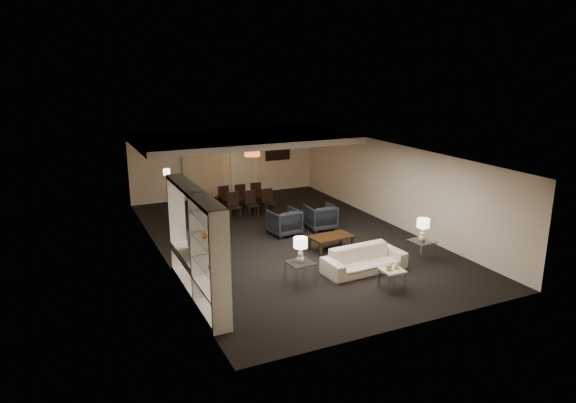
% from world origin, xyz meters
% --- Properties ---
extents(floor, '(11.00, 11.00, 0.00)m').
position_xyz_m(floor, '(0.00, 0.00, 0.00)').
color(floor, black).
rests_on(floor, ground).
extents(ceiling, '(7.00, 11.00, 0.02)m').
position_xyz_m(ceiling, '(0.00, 0.00, 2.50)').
color(ceiling, silver).
rests_on(ceiling, ground).
extents(wall_back, '(7.00, 0.02, 2.50)m').
position_xyz_m(wall_back, '(0.00, 5.50, 1.25)').
color(wall_back, beige).
rests_on(wall_back, ground).
extents(wall_front, '(7.00, 0.02, 2.50)m').
position_xyz_m(wall_front, '(0.00, -5.50, 1.25)').
color(wall_front, beige).
rests_on(wall_front, ground).
extents(wall_left, '(0.02, 11.00, 2.50)m').
position_xyz_m(wall_left, '(-3.50, 0.00, 1.25)').
color(wall_left, beige).
rests_on(wall_left, ground).
extents(wall_right, '(0.02, 11.00, 2.50)m').
position_xyz_m(wall_right, '(3.50, 0.00, 1.25)').
color(wall_right, beige).
rests_on(wall_right, ground).
extents(ceiling_soffit, '(7.00, 4.00, 0.20)m').
position_xyz_m(ceiling_soffit, '(0.00, 3.50, 2.40)').
color(ceiling_soffit, silver).
rests_on(ceiling_soffit, ceiling).
extents(curtains, '(1.50, 0.12, 2.40)m').
position_xyz_m(curtains, '(-0.90, 5.42, 1.20)').
color(curtains, beige).
rests_on(curtains, wall_back).
extents(door, '(0.90, 0.05, 2.10)m').
position_xyz_m(door, '(0.70, 5.47, 1.05)').
color(door, silver).
rests_on(door, wall_back).
extents(painting, '(0.95, 0.04, 0.65)m').
position_xyz_m(painting, '(2.10, 5.46, 1.55)').
color(painting, '#142D38').
rests_on(painting, wall_back).
extents(media_unit, '(0.38, 3.40, 2.35)m').
position_xyz_m(media_unit, '(-3.31, -2.60, 1.18)').
color(media_unit, white).
rests_on(media_unit, wall_left).
extents(pendant_light, '(0.52, 0.52, 0.24)m').
position_xyz_m(pendant_light, '(0.30, 3.50, 1.92)').
color(pendant_light, '#D8591E').
rests_on(pendant_light, ceiling_soffit).
extents(sofa, '(2.06, 0.89, 0.59)m').
position_xyz_m(sofa, '(0.66, -2.88, 0.30)').
color(sofa, beige).
rests_on(sofa, floor).
extents(coffee_table, '(1.16, 0.73, 0.40)m').
position_xyz_m(coffee_table, '(0.66, -1.28, 0.20)').
color(coffee_table, black).
rests_on(coffee_table, floor).
extents(armchair_left, '(0.90, 0.92, 0.75)m').
position_xyz_m(armchair_left, '(0.06, 0.42, 0.38)').
color(armchair_left, black).
rests_on(armchair_left, floor).
extents(armchair_right, '(0.84, 0.86, 0.75)m').
position_xyz_m(armchair_right, '(1.26, 0.42, 0.38)').
color(armchair_right, black).
rests_on(armchair_right, floor).
extents(side_table_left, '(0.59, 0.59, 0.52)m').
position_xyz_m(side_table_left, '(-1.04, -2.88, 0.26)').
color(side_table_left, white).
rests_on(side_table_left, floor).
extents(side_table_right, '(0.61, 0.61, 0.52)m').
position_xyz_m(side_table_right, '(2.36, -2.88, 0.26)').
color(side_table_right, white).
rests_on(side_table_right, floor).
extents(table_lamp_left, '(0.32, 0.32, 0.57)m').
position_xyz_m(table_lamp_left, '(-1.04, -2.88, 0.80)').
color(table_lamp_left, beige).
rests_on(table_lamp_left, side_table_left).
extents(table_lamp_right, '(0.35, 0.35, 0.57)m').
position_xyz_m(table_lamp_right, '(2.36, -2.88, 0.80)').
color(table_lamp_right, beige).
rests_on(table_lamp_right, side_table_right).
extents(marble_table, '(0.47, 0.47, 0.46)m').
position_xyz_m(marble_table, '(0.66, -3.98, 0.23)').
color(marble_table, white).
rests_on(marble_table, floor).
extents(gold_gourd_a, '(0.15, 0.15, 0.15)m').
position_xyz_m(gold_gourd_a, '(0.56, -3.98, 0.54)').
color(gold_gourd_a, tan).
rests_on(gold_gourd_a, marble_table).
extents(gold_gourd_b, '(0.13, 0.13, 0.13)m').
position_xyz_m(gold_gourd_b, '(0.76, -3.98, 0.53)').
color(gold_gourd_b, '#E3BA78').
rests_on(gold_gourd_b, marble_table).
extents(television, '(1.03, 0.14, 0.59)m').
position_xyz_m(television, '(-3.28, -2.01, 1.05)').
color(television, black).
rests_on(television, media_unit).
extents(vase_blue, '(0.17, 0.17, 0.17)m').
position_xyz_m(vase_blue, '(-3.31, -3.78, 1.15)').
color(vase_blue, '#222494').
rests_on(vase_blue, media_unit).
extents(vase_amber, '(0.16, 0.16, 0.17)m').
position_xyz_m(vase_amber, '(-3.31, -3.34, 1.64)').
color(vase_amber, '#C18E40').
rests_on(vase_amber, media_unit).
extents(floor_speaker, '(0.11, 0.11, 1.02)m').
position_xyz_m(floor_speaker, '(-2.98, -1.87, 0.51)').
color(floor_speaker, black).
rests_on(floor_speaker, floor).
extents(dining_table, '(1.64, 0.94, 0.57)m').
position_xyz_m(dining_table, '(-0.14, 3.10, 0.29)').
color(dining_table, black).
rests_on(dining_table, floor).
extents(chair_nl, '(0.42, 0.42, 0.85)m').
position_xyz_m(chair_nl, '(-0.74, 2.45, 0.42)').
color(chair_nl, black).
rests_on(chair_nl, floor).
extents(chair_nm, '(0.40, 0.40, 0.85)m').
position_xyz_m(chair_nm, '(-0.14, 2.45, 0.42)').
color(chair_nm, black).
rests_on(chair_nm, floor).
extents(chair_nr, '(0.40, 0.40, 0.85)m').
position_xyz_m(chair_nr, '(0.46, 2.45, 0.42)').
color(chair_nr, black).
rests_on(chair_nr, floor).
extents(chair_fl, '(0.43, 0.43, 0.85)m').
position_xyz_m(chair_fl, '(-0.74, 3.75, 0.42)').
color(chair_fl, black).
rests_on(chair_fl, floor).
extents(chair_fm, '(0.41, 0.41, 0.85)m').
position_xyz_m(chair_fm, '(-0.14, 3.75, 0.42)').
color(chair_fm, black).
rests_on(chair_fm, floor).
extents(chair_fr, '(0.43, 0.43, 0.85)m').
position_xyz_m(chair_fr, '(0.46, 3.75, 0.42)').
color(chair_fr, black).
rests_on(chair_fr, floor).
extents(floor_lamp, '(0.28, 0.28, 1.49)m').
position_xyz_m(floor_lamp, '(-2.49, 4.04, 0.75)').
color(floor_lamp, black).
rests_on(floor_lamp, floor).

